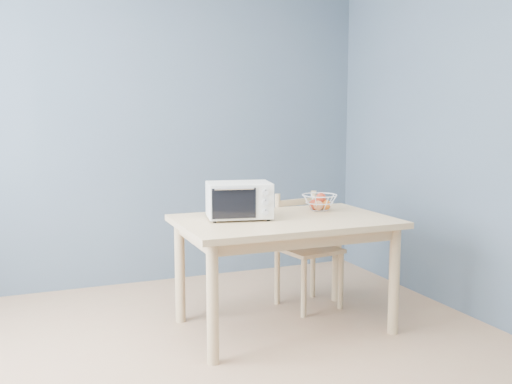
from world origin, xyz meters
name	(u,v)px	position (x,y,z in m)	size (l,w,h in m)	color
room	(229,142)	(0.00, 0.00, 1.30)	(4.01, 4.51, 2.61)	tan
dining_table	(284,233)	(0.67, 0.81, 0.65)	(1.40, 0.90, 0.75)	tan
toaster_oven	(237,200)	(0.37, 0.90, 0.88)	(0.46, 0.36, 0.24)	silver
fruit_basket	(319,202)	(1.03, 1.00, 0.81)	(0.26, 0.26, 0.13)	white
dining_chair	(306,251)	(1.02, 1.17, 0.42)	(0.46, 0.46, 0.85)	tan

